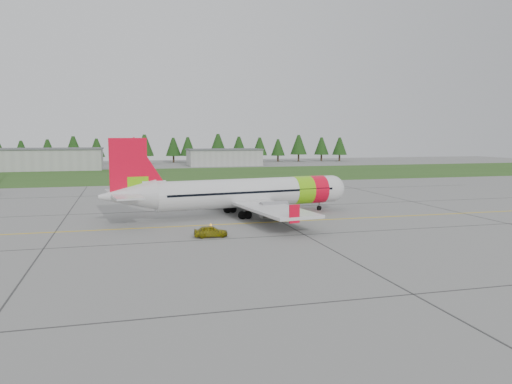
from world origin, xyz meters
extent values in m
plane|color=gray|center=(0.00, 0.00, 0.00)|extent=(320.00, 320.00, 0.00)
cylinder|color=silver|center=(7.73, 13.92, 2.89)|extent=(24.48, 7.19, 3.63)
sphere|color=silver|center=(19.70, 15.72, 2.89)|extent=(3.63, 3.63, 3.63)
cone|color=silver|center=(-7.46, 11.64, 3.21)|extent=(6.99, 4.56, 3.63)
cube|color=black|center=(19.98, 15.76, 3.21)|extent=(1.83, 2.62, 0.52)
cylinder|color=#79CE0F|center=(15.10, 15.03, 2.89)|extent=(2.95, 4.03, 3.71)
cylinder|color=red|center=(17.31, 15.36, 2.89)|extent=(2.58, 3.98, 3.71)
cube|color=silver|center=(7.27, 13.85, 1.86)|extent=(9.49, 30.23, 0.34)
cube|color=red|center=(4.15, 28.36, 2.37)|extent=(1.13, 0.33, 1.86)
cube|color=red|center=(8.55, -0.93, 2.37)|extent=(1.13, 0.33, 1.86)
cylinder|color=gray|center=(7.89, 19.13, 1.35)|extent=(3.61, 2.43, 1.96)
cylinder|color=gray|center=(9.42, 9.00, 1.35)|extent=(3.61, 2.43, 1.96)
cube|color=red|center=(-7.28, 11.67, 6.33)|extent=(4.29, 0.97, 7.08)
cube|color=#79CE0F|center=(-6.26, 11.82, 4.28)|extent=(2.45, 0.75, 2.23)
cube|color=silver|center=(-7.92, 11.57, 3.45)|extent=(4.54, 11.03, 0.20)
cylinder|color=slate|center=(17.86, 15.44, 0.65)|extent=(0.17, 0.17, 1.30)
cylinder|color=black|center=(17.86, 15.44, 0.32)|extent=(0.66, 0.35, 0.63)
cylinder|color=slate|center=(5.96, 16.29, 0.88)|extent=(0.20, 0.20, 1.77)
cylinder|color=black|center=(5.60, 16.24, 0.48)|extent=(1.02, 0.56, 0.97)
cylinder|color=slate|center=(6.74, 11.14, 0.88)|extent=(0.20, 0.20, 1.77)
cylinder|color=black|center=(6.37, 11.08, 0.48)|extent=(1.02, 0.56, 0.97)
imported|color=#CEC10B|center=(0.48, 1.28, 1.69)|extent=(1.23, 1.43, 3.39)
cube|color=#30561E|center=(0.00, 82.00, 0.01)|extent=(320.00, 50.00, 0.03)
cube|color=gold|center=(0.00, 8.00, 0.01)|extent=(120.00, 0.25, 0.02)
cube|color=#A8A8A3|center=(-30.00, 110.00, 3.00)|extent=(32.00, 14.00, 6.00)
cube|color=#A8A8A3|center=(25.00, 118.00, 2.60)|extent=(24.00, 12.00, 5.20)
camera|label=1|loc=(-7.77, -47.45, 10.18)|focal=35.00mm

